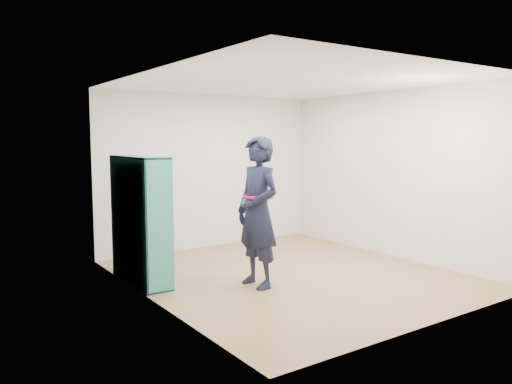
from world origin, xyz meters
TOP-DOWN VIEW (x-y plane):
  - floor at (0.00, 0.00)m, footprint 4.50×4.50m
  - ceiling at (0.00, 0.00)m, footprint 4.50×4.50m
  - wall_left at (-2.00, 0.00)m, footprint 0.02×4.50m
  - wall_right at (2.00, 0.00)m, footprint 0.02×4.50m
  - wall_back at (0.00, 2.25)m, footprint 4.00×0.02m
  - wall_front at (0.00, -2.25)m, footprint 4.00×0.02m
  - bookshelf at (-1.84, 0.83)m, footprint 0.36×1.23m
  - person at (-0.67, -0.17)m, footprint 0.49×0.71m
  - smartphone at (-0.84, -0.10)m, footprint 0.04×0.10m

SIDE VIEW (x-z plane):
  - floor at x=0.00m, z-range 0.00..0.00m
  - bookshelf at x=-1.84m, z-range -0.03..1.61m
  - person at x=-0.67m, z-range 0.00..1.89m
  - smartphone at x=-0.84m, z-range 1.01..1.13m
  - wall_left at x=-2.00m, z-range 0.00..2.60m
  - wall_right at x=2.00m, z-range 0.00..2.60m
  - wall_back at x=0.00m, z-range 0.00..2.60m
  - wall_front at x=0.00m, z-range 0.00..2.60m
  - ceiling at x=0.00m, z-range 2.60..2.60m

